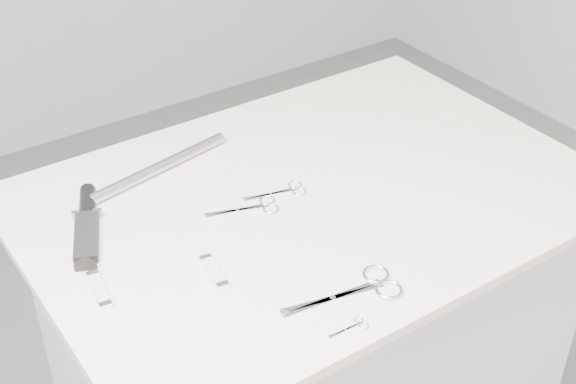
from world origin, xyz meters
TOP-DOWN VIEW (x-y plane):
  - plinth at (0.00, 0.00)m, footprint 0.90×0.60m
  - display_board at (0.00, 0.00)m, footprint 1.00×0.70m
  - large_shears at (-0.09, -0.26)m, footprint 0.19×0.08m
  - embroidery_scissors_a at (-0.11, 0.02)m, footprint 0.13×0.07m
  - embroidery_scissors_b at (-0.04, 0.03)m, footprint 0.12×0.06m
  - tiny_scissors at (-0.15, -0.31)m, footprint 0.06×0.03m
  - sheathed_knife at (-0.37, 0.13)m, footprint 0.11×0.20m
  - pocket_knife_a at (-0.26, -0.10)m, footprint 0.03×0.08m
  - pocket_knife_b at (-0.42, -0.04)m, footprint 0.03×0.09m
  - metal_rail at (-0.20, 0.21)m, footprint 0.31×0.08m

SIDE VIEW (x-z plane):
  - plinth at x=0.00m, z-range 0.00..0.90m
  - display_board at x=0.00m, z-range 0.90..0.92m
  - tiny_scissors at x=-0.15m, z-range 0.92..0.92m
  - embroidery_scissors_b at x=-0.04m, z-range 0.92..0.92m
  - embroidery_scissors_a at x=-0.11m, z-range 0.92..0.92m
  - large_shears at x=-0.09m, z-range 0.92..0.93m
  - pocket_knife_a at x=-0.26m, z-range 0.92..0.93m
  - pocket_knife_b at x=-0.42m, z-range 0.92..0.93m
  - sheathed_knife at x=-0.37m, z-range 0.91..0.94m
  - metal_rail at x=-0.20m, z-range 0.92..0.94m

